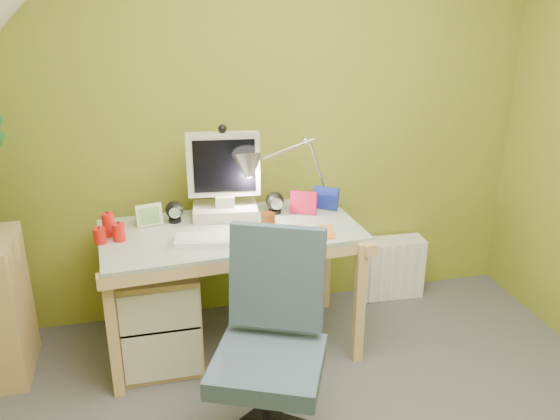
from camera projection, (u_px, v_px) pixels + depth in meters
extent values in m
cube|color=olive|center=(255.00, 113.00, 3.28)|extent=(3.20, 0.01, 2.40)
cube|color=white|center=(219.00, 239.00, 2.88)|extent=(0.44, 0.21, 0.02)
cube|color=orange|center=(309.00, 232.00, 2.99)|extent=(0.28, 0.22, 0.01)
ellipsoid|color=silver|center=(309.00, 229.00, 2.98)|extent=(0.12, 0.08, 0.04)
cylinder|color=brown|center=(268.00, 223.00, 2.98)|extent=(0.08, 0.08, 0.10)
cube|color=#C11439|center=(303.00, 203.00, 3.21)|extent=(0.14, 0.08, 0.12)
cube|color=navy|center=(326.00, 198.00, 3.28)|extent=(0.13, 0.10, 0.12)
cube|color=beige|center=(149.00, 215.00, 3.05)|extent=(0.14, 0.04, 0.11)
cube|color=silver|center=(392.00, 268.00, 3.74)|extent=(0.39, 0.17, 0.38)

